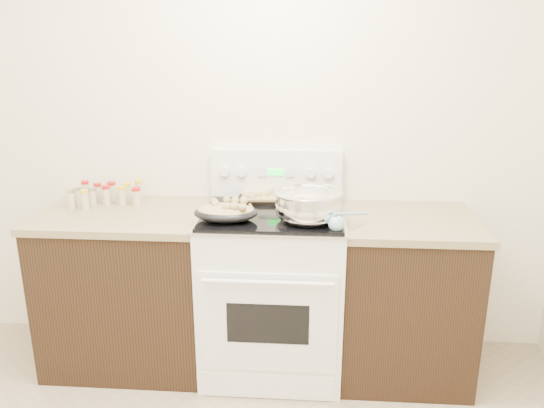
{
  "coord_description": "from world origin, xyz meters",
  "views": [
    {
      "loc": [
        0.55,
        -1.29,
        1.82
      ],
      "look_at": [
        0.35,
        1.37,
        1.0
      ],
      "focal_mm": 35.0,
      "sensor_mm": 36.0,
      "label": 1
    }
  ],
  "objects": [
    {
      "name": "roasting_pan",
      "position": [
        0.12,
        1.25,
        0.99
      ],
      "size": [
        0.33,
        0.24,
        0.11
      ],
      "color": "black",
      "rests_on": "kitchen_range"
    },
    {
      "name": "baking_sheet",
      "position": [
        0.32,
        1.64,
        0.96
      ],
      "size": [
        0.39,
        0.28,
        0.06
      ],
      "color": "black",
      "rests_on": "kitchen_range"
    },
    {
      "name": "kitchen_range",
      "position": [
        0.35,
        1.42,
        0.49
      ],
      "size": [
        0.78,
        0.73,
        1.22
      ],
      "color": "white",
      "rests_on": "ground"
    },
    {
      "name": "blue_ladle",
      "position": [
        0.69,
        1.17,
        0.98
      ],
      "size": [
        0.21,
        0.22,
        0.1
      ],
      "color": "#84B1C4",
      "rests_on": "kitchen_range"
    },
    {
      "name": "wooden_spoon",
      "position": [
        0.2,
        1.42,
        0.95
      ],
      "size": [
        0.1,
        0.25,
        0.04
      ],
      "color": "#A5764B",
      "rests_on": "kitchen_range"
    },
    {
      "name": "counter_right",
      "position": [
        1.08,
        1.43,
        0.46
      ],
      "size": [
        0.73,
        0.67,
        0.92
      ],
      "color": "black",
      "rests_on": "ground"
    },
    {
      "name": "counter_left",
      "position": [
        -0.48,
        1.43,
        0.46
      ],
      "size": [
        0.93,
        0.67,
        0.92
      ],
      "color": "black",
      "rests_on": "ground"
    },
    {
      "name": "mixing_bowl",
      "position": [
        0.54,
        1.28,
        1.02
      ],
      "size": [
        0.43,
        0.43,
        0.2
      ],
      "color": "silver",
      "rests_on": "kitchen_range"
    },
    {
      "name": "spice_jars",
      "position": [
        -0.63,
        1.56,
        0.98
      ],
      "size": [
        0.39,
        0.24,
        0.13
      ],
      "color": "#BFB28C",
      "rests_on": "counter_left"
    },
    {
      "name": "room_shell",
      "position": [
        0.0,
        0.0,
        1.7
      ],
      "size": [
        4.1,
        3.6,
        2.75
      ],
      "color": "white",
      "rests_on": "ground"
    }
  ]
}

